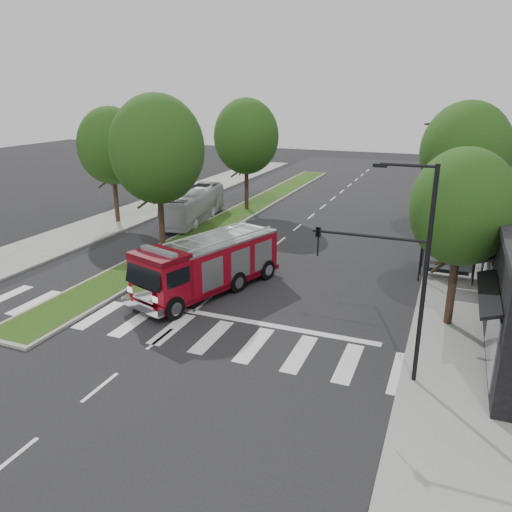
% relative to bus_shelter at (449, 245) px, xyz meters
% --- Properties ---
extents(ground, '(140.00, 140.00, 0.00)m').
position_rel_bus_shelter_xyz_m(ground, '(-11.20, -8.15, -2.04)').
color(ground, black).
rests_on(ground, ground).
extents(sidewalk_right, '(5.00, 80.00, 0.15)m').
position_rel_bus_shelter_xyz_m(sidewalk_right, '(1.30, 1.85, -1.96)').
color(sidewalk_right, gray).
rests_on(sidewalk_right, ground).
extents(sidewalk_left, '(5.00, 80.00, 0.15)m').
position_rel_bus_shelter_xyz_m(sidewalk_left, '(-25.70, 1.85, -1.96)').
color(sidewalk_left, gray).
rests_on(sidewalk_left, ground).
extents(median, '(3.00, 50.00, 0.15)m').
position_rel_bus_shelter_xyz_m(median, '(-17.20, 9.85, -1.96)').
color(median, gray).
rests_on(median, ground).
extents(bus_shelter, '(3.20, 1.60, 2.61)m').
position_rel_bus_shelter_xyz_m(bus_shelter, '(0.00, 0.00, 0.00)').
color(bus_shelter, black).
rests_on(bus_shelter, ground).
extents(tree_right_near, '(4.40, 4.40, 8.05)m').
position_rel_bus_shelter_xyz_m(tree_right_near, '(0.30, -6.15, 3.47)').
color(tree_right_near, black).
rests_on(tree_right_near, ground).
extents(tree_right_mid, '(5.60, 5.60, 9.72)m').
position_rel_bus_shelter_xyz_m(tree_right_mid, '(0.30, 5.85, 4.45)').
color(tree_right_mid, black).
rests_on(tree_right_mid, ground).
extents(tree_right_far, '(5.00, 5.00, 8.73)m').
position_rel_bus_shelter_xyz_m(tree_right_far, '(0.30, 15.85, 3.80)').
color(tree_right_far, black).
rests_on(tree_right_far, ground).
extents(tree_median_near, '(5.80, 5.80, 10.16)m').
position_rel_bus_shelter_xyz_m(tree_median_near, '(-17.20, -2.15, 4.77)').
color(tree_median_near, black).
rests_on(tree_median_near, ground).
extents(tree_median_far, '(5.60, 5.60, 9.72)m').
position_rel_bus_shelter_xyz_m(tree_median_far, '(-17.20, 11.85, 4.45)').
color(tree_median_far, black).
rests_on(tree_median_far, ground).
extents(tree_left_mid, '(5.20, 5.20, 9.16)m').
position_rel_bus_shelter_xyz_m(tree_left_mid, '(-25.20, 3.85, 4.12)').
color(tree_left_mid, black).
rests_on(tree_left_mid, ground).
extents(streetlight_right_near, '(4.08, 0.22, 8.00)m').
position_rel_bus_shelter_xyz_m(streetlight_right_near, '(-1.59, -11.65, 2.63)').
color(streetlight_right_near, black).
rests_on(streetlight_right_near, ground).
extents(streetlight_right_far, '(2.11, 0.20, 8.00)m').
position_rel_bus_shelter_xyz_m(streetlight_right_far, '(-0.85, 11.85, 2.44)').
color(streetlight_right_far, black).
rests_on(streetlight_right_far, ground).
extents(fire_engine, '(5.35, 9.37, 3.12)m').
position_rel_bus_shelter_xyz_m(fire_engine, '(-11.69, -6.53, -0.54)').
color(fire_engine, '#53040D').
rests_on(fire_engine, ground).
extents(city_bus, '(3.58, 9.76, 2.66)m').
position_rel_bus_shelter_xyz_m(city_bus, '(-19.70, 6.64, -0.71)').
color(city_bus, silver).
rests_on(city_bus, ground).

